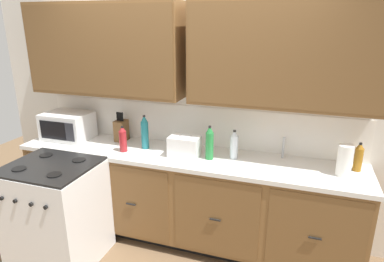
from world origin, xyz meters
The scene contains 14 objects.
ground_plane centered at (0.00, 0.00, 0.00)m, with size 8.19×8.19×0.00m, color brown.
wall_unit centered at (0.00, 0.50, 1.62)m, with size 4.48×0.40×2.35m.
counter_run centered at (0.00, 0.30, 0.48)m, with size 3.31×0.64×0.93m.
stove_range centered at (-1.00, -0.33, 0.47)m, with size 0.76×0.68×0.95m.
microwave centered at (-1.32, 0.34, 1.07)m, with size 0.48×0.37×0.28m.
toaster centered at (0.03, 0.26, 1.02)m, with size 0.28×0.18×0.19m.
knife_block centered at (-0.74, 0.45, 1.04)m, with size 0.11×0.14×0.31m.
sink_faucet centered at (0.90, 0.51, 1.03)m, with size 0.02×0.02×0.20m, color #B2B5BA.
paper_towel_roll centered at (1.40, 0.29, 1.06)m, with size 0.12×0.12×0.26m, color white.
bottle_clear centered at (0.48, 0.36, 1.06)m, with size 0.07×0.07×0.27m.
bottle_green centered at (0.27, 0.27, 1.08)m, with size 0.07×0.07×0.32m.
bottle_teal centered at (-0.41, 0.33, 1.09)m, with size 0.07×0.07×0.34m.
bottle_amber centered at (1.52, 0.42, 1.05)m, with size 0.07×0.07×0.25m.
bottle_red centered at (-0.57, 0.19, 1.05)m, with size 0.07×0.07×0.25m.
Camera 1 is at (1.03, -2.48, 2.12)m, focal length 31.48 mm.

